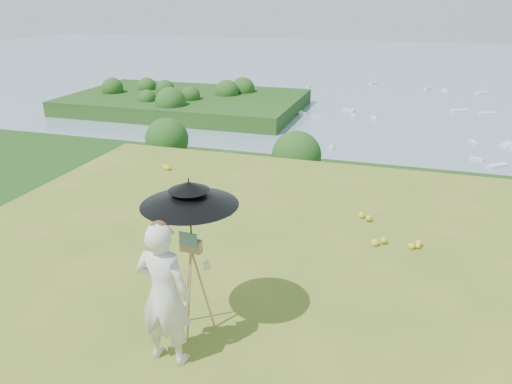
% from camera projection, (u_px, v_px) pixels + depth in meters
% --- Properties ---
extents(ground, '(14.00, 14.00, 0.00)m').
position_uv_depth(ground, '(310.00, 324.00, 6.73)').
color(ground, '#4F6F1F').
rests_on(ground, ground).
extents(forest_slope, '(140.00, 56.00, 22.00)m').
position_uv_depth(forest_slope, '(370.00, 360.00, 48.51)').
color(forest_slope, '#10360E').
rests_on(forest_slope, bay_water).
extents(shoreline_tier, '(170.00, 28.00, 8.00)m').
position_uv_depth(shoreline_tier, '(388.00, 242.00, 86.59)').
color(shoreline_tier, '#71675A').
rests_on(shoreline_tier, bay_water).
extents(bay_water, '(700.00, 700.00, 0.00)m').
position_uv_depth(bay_water, '(410.00, 82.00, 232.28)').
color(bay_water, slate).
rests_on(bay_water, ground).
extents(peninsula, '(90.00, 60.00, 12.00)m').
position_uv_depth(peninsula, '(185.00, 95.00, 175.66)').
color(peninsula, '#10360E').
rests_on(peninsula, bay_water).
extents(slope_trees, '(110.00, 50.00, 6.00)m').
position_uv_depth(slope_trees, '(384.00, 231.00, 43.33)').
color(slope_trees, '#1F4815').
rests_on(slope_trees, forest_slope).
extents(harbor_town, '(110.00, 22.00, 5.00)m').
position_uv_depth(harbor_town, '(392.00, 208.00, 84.19)').
color(harbor_town, silver).
rests_on(harbor_town, shoreline_tier).
extents(moored_boats, '(140.00, 140.00, 0.70)m').
position_uv_depth(moored_boats, '(366.00, 116.00, 165.49)').
color(moored_boats, silver).
rests_on(moored_boats, bay_water).
extents(wildflowers, '(10.00, 10.50, 0.12)m').
position_uv_depth(wildflowers, '(313.00, 310.00, 6.93)').
color(wildflowers, gold).
rests_on(wildflowers, ground).
extents(painter, '(0.69, 0.46, 1.84)m').
position_uv_depth(painter, '(164.00, 294.00, 5.76)').
color(painter, beige).
rests_on(painter, ground).
extents(field_easel, '(0.59, 0.59, 1.46)m').
position_uv_depth(field_easel, '(193.00, 282.00, 6.34)').
color(field_easel, '#935E3D').
rests_on(field_easel, ground).
extents(sun_umbrella, '(1.21, 1.21, 0.93)m').
position_uv_depth(sun_umbrella, '(190.00, 214.00, 6.02)').
color(sun_umbrella, black).
rests_on(sun_umbrella, field_easel).
extents(painter_cap, '(0.23, 0.27, 0.10)m').
position_uv_depth(painter_cap, '(158.00, 226.00, 5.44)').
color(painter_cap, '#D7767F').
rests_on(painter_cap, painter).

